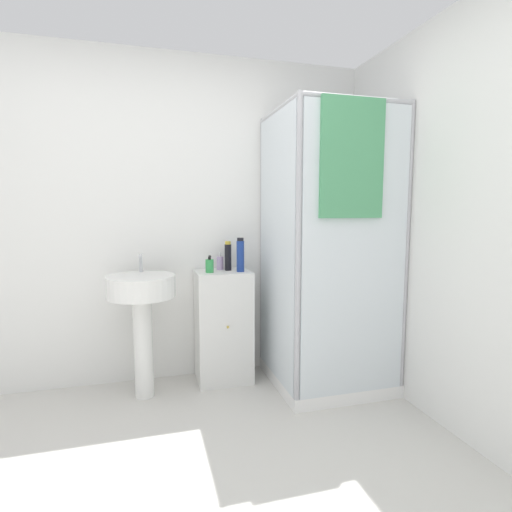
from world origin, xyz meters
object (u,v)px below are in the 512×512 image
lotion_bottle_white (220,263)px  sink (142,303)px  shampoo_bottle_blue (240,255)px  soap_dispenser (210,266)px  shampoo_bottle_tall_black (228,256)px

lotion_bottle_white → sink: bearing=-160.8°
sink → shampoo_bottle_blue: shampoo_bottle_blue is taller
shampoo_bottle_blue → lotion_bottle_white: size_ratio=1.92×
soap_dispenser → shampoo_bottle_blue: bearing=-3.7°
shampoo_bottle_tall_black → lotion_bottle_white: (-0.05, 0.05, -0.06)m
shampoo_bottle_tall_black → soap_dispenser: bearing=-154.8°
lotion_bottle_white → soap_dispenser: bearing=-129.5°
soap_dispenser → shampoo_bottle_tall_black: size_ratio=0.58×
sink → soap_dispenser: sink is taller
shampoo_bottle_blue → lotion_bottle_white: bearing=133.4°
sink → shampoo_bottle_tall_black: (0.65, 0.16, 0.29)m
shampoo_bottle_blue → lotion_bottle_white: 0.20m
sink → shampoo_bottle_tall_black: shampoo_bottle_tall_black is taller
soap_dispenser → lotion_bottle_white: lotion_bottle_white is taller
soap_dispenser → shampoo_bottle_tall_black: 0.18m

